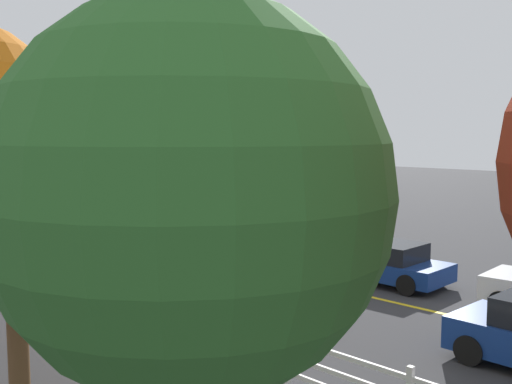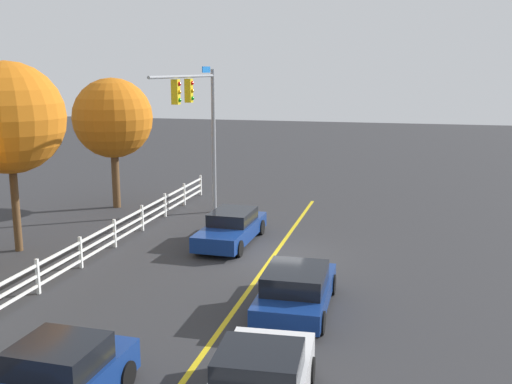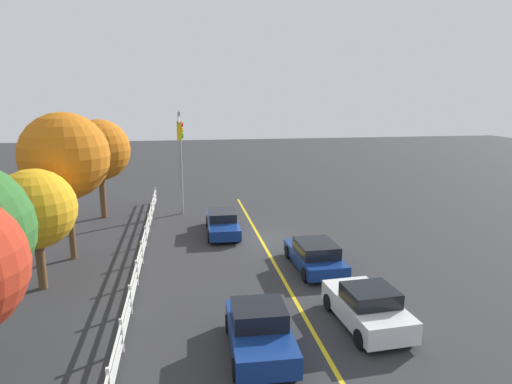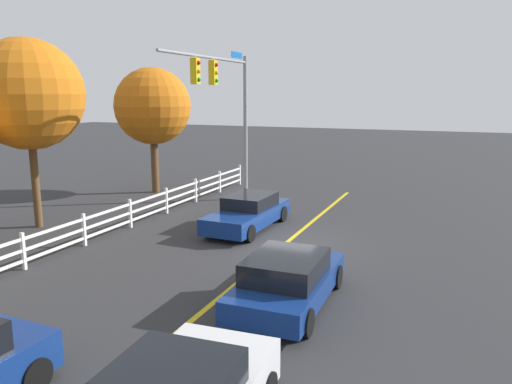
{
  "view_description": "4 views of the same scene",
  "coord_description": "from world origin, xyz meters",
  "px_view_note": "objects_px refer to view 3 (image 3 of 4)",
  "views": [
    {
      "loc": [
        -15.54,
        14.57,
        4.85
      ],
      "look_at": [
        -1.56,
        0.64,
        2.87
      ],
      "focal_mm": 41.89,
      "sensor_mm": 36.0,
      "label": 1
    },
    {
      "loc": [
        -21.31,
        -4.61,
        6.97
      ],
      "look_at": [
        -2.13,
        0.15,
        2.91
      ],
      "focal_mm": 41.98,
      "sensor_mm": 36.0,
      "label": 2
    },
    {
      "loc": [
        -24.14,
        4.29,
        8.0
      ],
      "look_at": [
        -0.39,
        0.29,
        2.81
      ],
      "focal_mm": 31.2,
      "sensor_mm": 36.0,
      "label": 3
    },
    {
      "loc": [
        -16.03,
        -5.55,
        5.19
      ],
      "look_at": [
        -2.13,
        0.27,
        2.22
      ],
      "focal_mm": 34.83,
      "sensor_mm": 36.0,
      "label": 4
    }
  ],
  "objects_px": {
    "car_1": "(223,223)",
    "tree_0": "(35,209)",
    "car_3": "(367,307)",
    "tree_1": "(65,156)",
    "car_2": "(315,255)",
    "car_0": "(259,331)",
    "tree_3": "(99,150)"
  },
  "relations": [
    {
      "from": "car_1",
      "to": "tree_0",
      "type": "height_order",
      "value": "tree_0"
    },
    {
      "from": "car_1",
      "to": "car_3",
      "type": "height_order",
      "value": "car_3"
    },
    {
      "from": "tree_1",
      "to": "tree_0",
      "type": "bearing_deg",
      "value": 172.46
    },
    {
      "from": "car_1",
      "to": "car_2",
      "type": "xyz_separation_m",
      "value": [
        -6.26,
        -3.8,
        0.01
      ]
    },
    {
      "from": "car_0",
      "to": "car_1",
      "type": "height_order",
      "value": "car_0"
    },
    {
      "from": "car_0",
      "to": "tree_0",
      "type": "distance_m",
      "value": 10.7
    },
    {
      "from": "car_0",
      "to": "tree_1",
      "type": "distance_m",
      "value": 13.25
    },
    {
      "from": "tree_0",
      "to": "tree_1",
      "type": "height_order",
      "value": "tree_1"
    },
    {
      "from": "car_0",
      "to": "tree_3",
      "type": "xyz_separation_m",
      "value": [
        17.59,
        7.55,
        3.86
      ]
    },
    {
      "from": "car_3",
      "to": "tree_3",
      "type": "height_order",
      "value": "tree_3"
    },
    {
      "from": "car_0",
      "to": "car_3",
      "type": "distance_m",
      "value": 4.18
    },
    {
      "from": "car_2",
      "to": "car_3",
      "type": "xyz_separation_m",
      "value": [
        -5.52,
        -0.25,
        0.05
      ]
    },
    {
      "from": "car_2",
      "to": "tree_1",
      "type": "xyz_separation_m",
      "value": [
        3.25,
        11.6,
        4.52
      ]
    },
    {
      "from": "car_3",
      "to": "tree_1",
      "type": "height_order",
      "value": "tree_1"
    },
    {
      "from": "car_1",
      "to": "tree_3",
      "type": "height_order",
      "value": "tree_3"
    },
    {
      "from": "tree_0",
      "to": "tree_3",
      "type": "distance_m",
      "value": 11.44
    },
    {
      "from": "tree_0",
      "to": "tree_3",
      "type": "relative_size",
      "value": 0.78
    },
    {
      "from": "tree_1",
      "to": "car_3",
      "type": "bearing_deg",
      "value": -126.51
    },
    {
      "from": "car_3",
      "to": "car_0",
      "type": "bearing_deg",
      "value": 100.2
    },
    {
      "from": "car_2",
      "to": "tree_0",
      "type": "height_order",
      "value": "tree_0"
    },
    {
      "from": "tree_1",
      "to": "car_0",
      "type": "bearing_deg",
      "value": -141.4
    },
    {
      "from": "car_3",
      "to": "car_2",
      "type": "bearing_deg",
      "value": -0.85
    },
    {
      "from": "tree_0",
      "to": "tree_3",
      "type": "xyz_separation_m",
      "value": [
        11.37,
        -0.7,
        1.09
      ]
    },
    {
      "from": "car_2",
      "to": "car_3",
      "type": "distance_m",
      "value": 5.52
    },
    {
      "from": "car_1",
      "to": "car_2",
      "type": "height_order",
      "value": "car_2"
    },
    {
      "from": "car_2",
      "to": "car_0",
      "type": "bearing_deg",
      "value": 148.5
    },
    {
      "from": "car_1",
      "to": "tree_0",
      "type": "relative_size",
      "value": 0.93
    },
    {
      "from": "car_1",
      "to": "tree_1",
      "type": "distance_m",
      "value": 9.51
    },
    {
      "from": "car_1",
      "to": "tree_1",
      "type": "height_order",
      "value": "tree_1"
    },
    {
      "from": "car_0",
      "to": "tree_1",
      "type": "relative_size",
      "value": 0.54
    },
    {
      "from": "car_0",
      "to": "tree_3",
      "type": "height_order",
      "value": "tree_3"
    },
    {
      "from": "car_0",
      "to": "tree_3",
      "type": "bearing_deg",
      "value": -155.19
    }
  ]
}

